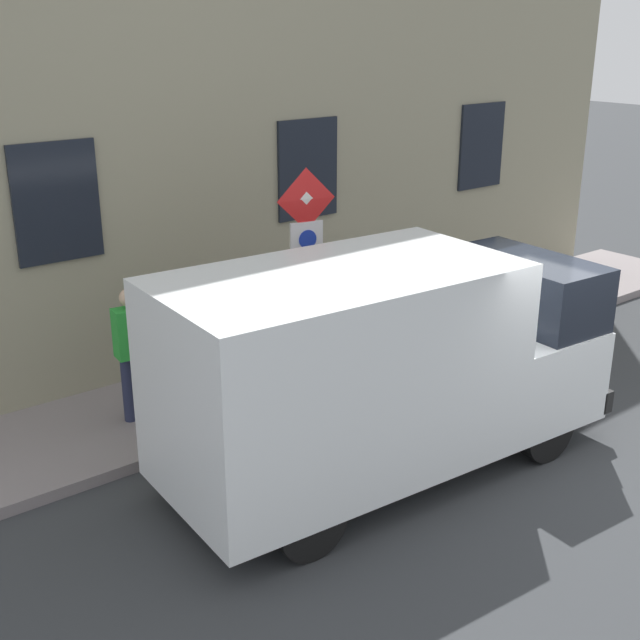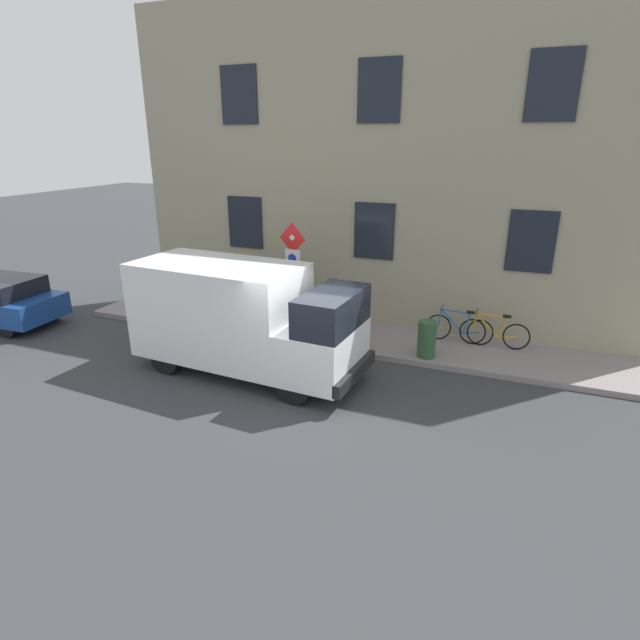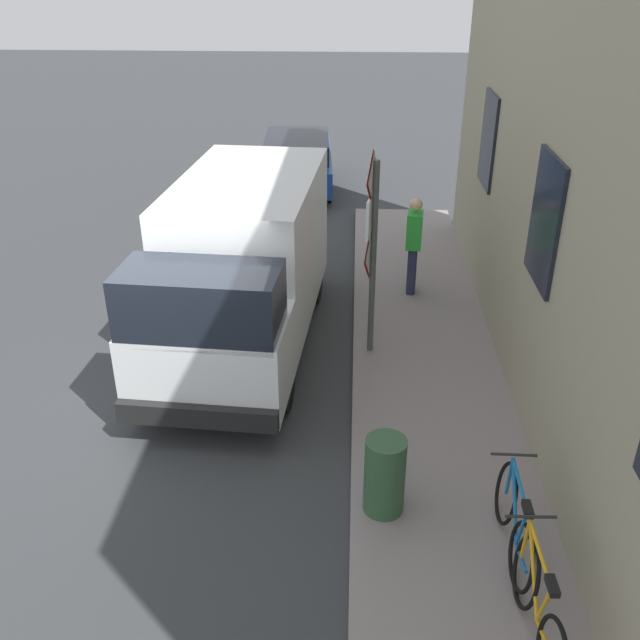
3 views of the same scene
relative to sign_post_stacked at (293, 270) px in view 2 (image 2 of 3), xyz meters
The scene contains 9 objects.
ground_plane 3.59m from the sign_post_stacked, 149.17° to the right, with size 80.00×80.00×0.00m, color #343639.
sidewalk_slab 2.62m from the sign_post_stacked, 60.05° to the right, with size 2.16×16.30×0.14m, color gray.
building_facade 3.60m from the sign_post_stacked, 33.44° to the right, with size 0.75×14.30×8.63m.
sign_post_stacked is the anchor object (origin of this frame).
delivery_van 2.05m from the sign_post_stacked, 168.07° to the left, with size 2.35×5.45×2.50m.
bicycle_orange 5.30m from the sign_post_stacked, 73.92° to the right, with size 0.46×1.71×0.89m.
bicycle_blue 4.51m from the sign_post_stacked, 70.67° to the right, with size 0.46×1.71×0.89m.
pedestrian 2.43m from the sign_post_stacked, 69.17° to the left, with size 0.30×0.43×1.72m.
litter_bin 3.71m from the sign_post_stacked, 87.54° to the right, with size 0.44×0.44×0.90m, color #2D5133.
Camera 2 is at (-8.82, -3.71, 5.18)m, focal length 28.79 mm.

